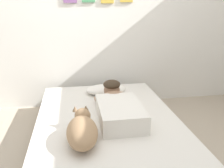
# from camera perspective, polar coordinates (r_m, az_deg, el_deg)

# --- Properties ---
(ground_plane) EXTENTS (12.80, 12.80, 0.00)m
(ground_plane) POSITION_cam_1_polar(r_m,az_deg,el_deg) (2.40, 1.49, -18.35)
(ground_plane) COLOR tan
(back_wall) EXTENTS (4.40, 0.12, 2.50)m
(back_wall) POSITION_cam_1_polar(r_m,az_deg,el_deg) (3.44, -3.30, 15.40)
(back_wall) COLOR silver
(back_wall) RESTS_ON ground
(bed) EXTENTS (1.47, 2.10, 0.34)m
(bed) POSITION_cam_1_polar(r_m,az_deg,el_deg) (2.55, -1.09, -11.40)
(bed) COLOR gray
(bed) RESTS_ON ground
(pillow) EXTENTS (0.52, 0.32, 0.11)m
(pillow) POSITION_cam_1_polar(r_m,az_deg,el_deg) (3.08, -1.44, -1.31)
(pillow) COLOR white
(pillow) RESTS_ON bed
(person_lying) EXTENTS (0.43, 0.92, 0.27)m
(person_lying) POSITION_cam_1_polar(r_m,az_deg,el_deg) (2.47, 1.31, -5.26)
(person_lying) COLOR silver
(person_lying) RESTS_ON bed
(dog) EXTENTS (0.26, 0.57, 0.21)m
(dog) POSITION_cam_1_polar(r_m,az_deg,el_deg) (2.04, -7.19, -10.89)
(dog) COLOR #9E7A56
(dog) RESTS_ON bed
(coffee_cup) EXTENTS (0.12, 0.09, 0.07)m
(coffee_cup) POSITION_cam_1_polar(r_m,az_deg,el_deg) (2.83, 1.45, -3.53)
(coffee_cup) COLOR #D84C47
(coffee_cup) RESTS_ON bed
(cell_phone) EXTENTS (0.07, 0.14, 0.01)m
(cell_phone) POSITION_cam_1_polar(r_m,az_deg,el_deg) (2.42, 5.36, -8.47)
(cell_phone) COLOR black
(cell_phone) RESTS_ON bed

